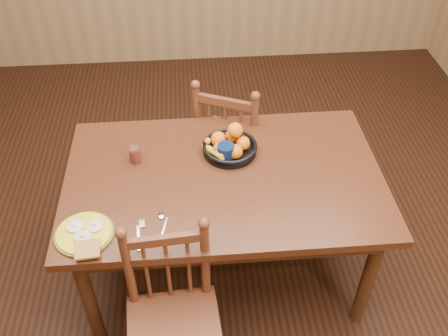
{
  "coord_description": "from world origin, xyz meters",
  "views": [
    {
      "loc": [
        -0.15,
        -1.84,
        2.46
      ],
      "look_at": [
        0.0,
        0.0,
        0.8
      ],
      "focal_mm": 40.0,
      "sensor_mm": 36.0,
      "label": 1
    }
  ],
  "objects": [
    {
      "name": "juice_glass",
      "position": [
        -0.45,
        0.15,
        0.79
      ],
      "size": [
        0.06,
        0.06,
        0.09
      ],
      "color": "silver",
      "rests_on": "dining_table"
    },
    {
      "name": "chair_near",
      "position": [
        -0.28,
        -0.61,
        0.44
      ],
      "size": [
        0.44,
        0.43,
        0.91
      ],
      "rotation": [
        0.0,
        0.0,
        0.07
      ],
      "color": "#4E2717",
      "rests_on": "ground"
    },
    {
      "name": "dining_table",
      "position": [
        0.0,
        0.0,
        0.67
      ],
      "size": [
        1.6,
        1.0,
        0.75
      ],
      "color": "black",
      "rests_on": "ground"
    },
    {
      "name": "coffee_mug",
      "position": [
        0.02,
        0.11,
        0.8
      ],
      "size": [
        0.13,
        0.09,
        0.1
      ],
      "color": "#0B1C3E",
      "rests_on": "dining_table"
    },
    {
      "name": "spoon",
      "position": [
        -0.31,
        -0.28,
        0.75
      ],
      "size": [
        0.05,
        0.16,
        0.01
      ],
      "rotation": [
        0.0,
        0.0,
        -0.22
      ],
      "color": "silver",
      "rests_on": "dining_table"
    },
    {
      "name": "fruit_bowl",
      "position": [
        0.04,
        0.18,
        0.8
      ],
      "size": [
        0.29,
        0.29,
        0.17
      ],
      "color": "black",
      "rests_on": "dining_table"
    },
    {
      "name": "fork",
      "position": [
        -0.41,
        -0.35,
        0.75
      ],
      "size": [
        0.04,
        0.18,
        0.0
      ],
      "rotation": [
        0.0,
        0.0,
        0.08
      ],
      "color": "silver",
      "rests_on": "dining_table"
    },
    {
      "name": "breakfast_plate",
      "position": [
        -0.65,
        -0.34,
        0.76
      ],
      "size": [
        0.26,
        0.29,
        0.04
      ],
      "color": "#59601E",
      "rests_on": "dining_table"
    },
    {
      "name": "room",
      "position": [
        0.0,
        0.0,
        1.35
      ],
      "size": [
        4.52,
        5.02,
        2.72
      ],
      "color": "black",
      "rests_on": "ground"
    },
    {
      "name": "chair_far",
      "position": [
        0.1,
        0.61,
        0.46
      ],
      "size": [
        0.55,
        0.54,
        0.94
      ],
      "rotation": [
        0.0,
        0.0,
        2.73
      ],
      "color": "#4E2717",
      "rests_on": "ground"
    }
  ]
}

